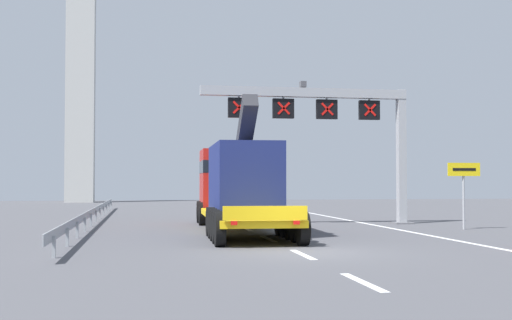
# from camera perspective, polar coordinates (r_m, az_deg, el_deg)

# --- Properties ---
(ground) EXTENTS (112.00, 112.00, 0.00)m
(ground) POSITION_cam_1_polar(r_m,az_deg,el_deg) (19.87, 4.07, -7.86)
(ground) COLOR #4C4C51
(lane_markings) EXTENTS (0.20, 44.67, 0.01)m
(lane_markings) POSITION_cam_1_polar(r_m,az_deg,el_deg) (34.59, -2.16, -5.30)
(lane_markings) COLOR silver
(lane_markings) RESTS_ON ground
(edge_line_right) EXTENTS (0.20, 63.00, 0.01)m
(edge_line_right) POSITION_cam_1_polar(r_m,az_deg,el_deg) (33.10, 9.63, -5.43)
(edge_line_right) COLOR silver
(edge_line_right) RESTS_ON ground
(overhead_lane_gantry) EXTENTS (10.42, 0.90, 6.92)m
(overhead_lane_gantry) POSITION_cam_1_polar(r_m,az_deg,el_deg) (32.66, 6.53, 3.81)
(overhead_lane_gantry) COLOR #9EA0A5
(overhead_lane_gantry) RESTS_ON ground
(heavy_haul_truck_yellow) EXTENTS (3.35, 14.12, 5.30)m
(heavy_haul_truck_yellow) POSITION_cam_1_polar(r_m,az_deg,el_deg) (28.83, -1.67, -2.04)
(heavy_haul_truck_yellow) COLOR yellow
(heavy_haul_truck_yellow) RESTS_ON ground
(exit_sign_yellow) EXTENTS (1.48, 0.15, 2.90)m
(exit_sign_yellow) POSITION_cam_1_polar(r_m,az_deg,el_deg) (30.31, 17.35, -1.55)
(exit_sign_yellow) COLOR #9EA0A5
(exit_sign_yellow) RESTS_ON ground
(guardrail_left) EXTENTS (0.13, 35.46, 0.76)m
(guardrail_left) POSITION_cam_1_polar(r_m,az_deg,el_deg) (35.05, -13.63, -4.29)
(guardrail_left) COLOR #999EA3
(guardrail_left) RESTS_ON ground
(bridge_pylon_distant) EXTENTS (9.00, 2.00, 36.75)m
(bridge_pylon_distant) POSITION_cam_1_polar(r_m,az_deg,el_deg) (71.09, -14.73, 11.78)
(bridge_pylon_distant) COLOR #B7B7B2
(bridge_pylon_distant) RESTS_ON ground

